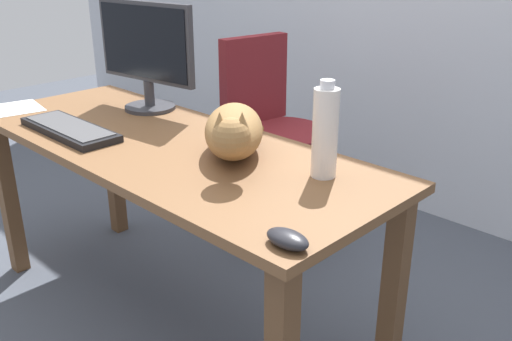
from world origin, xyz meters
The scene contains 9 objects.
ground_plane centered at (0.00, 0.00, 0.00)m, with size 8.00×8.00×0.00m, color #474C56.
desk centered at (0.00, 0.00, 0.61)m, with size 1.65×0.63×0.71m.
office_chair centered at (-0.21, 0.77, 0.41)m, with size 0.48×0.48×0.94m.
monitor centered at (-0.35, 0.20, 0.94)m, with size 0.48×0.20×0.41m.
keyboard centered at (-0.31, -0.17, 0.73)m, with size 0.44×0.15×0.03m.
cat centered at (0.27, 0.07, 0.79)m, with size 0.45×0.46×0.20m.
computer_mouse centered at (0.76, -0.24, 0.73)m, with size 0.11×0.06×0.04m, color #232328.
paper_sheet centered at (-0.76, -0.22, 0.71)m, with size 0.21×0.30×0.00m, color white.
water_bottle centered at (0.57, 0.13, 0.84)m, with size 0.07×0.07×0.28m.
Camera 1 is at (1.47, -1.06, 1.33)m, focal length 39.62 mm.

